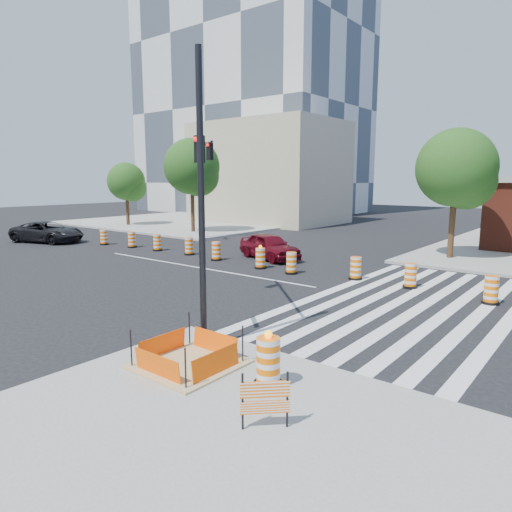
# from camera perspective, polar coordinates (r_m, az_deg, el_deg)

# --- Properties ---
(ground) EXTENTS (120.00, 120.00, 0.00)m
(ground) POSITION_cam_1_polar(r_m,az_deg,el_deg) (23.27, -7.43, -1.40)
(ground) COLOR black
(ground) RESTS_ON ground
(sidewalk_nw) EXTENTS (22.00, 22.00, 0.15)m
(sidewalk_nw) POSITION_cam_1_polar(r_m,az_deg,el_deg) (48.50, -6.98, 4.40)
(sidewalk_nw) COLOR gray
(sidewalk_nw) RESTS_ON ground
(crosswalk_east) EXTENTS (6.75, 13.50, 0.01)m
(crosswalk_east) POSITION_cam_1_polar(r_m,az_deg,el_deg) (17.35, 18.78, -5.63)
(crosswalk_east) COLOR silver
(crosswalk_east) RESTS_ON ground
(lane_centerline) EXTENTS (14.00, 0.12, 0.01)m
(lane_centerline) POSITION_cam_1_polar(r_m,az_deg,el_deg) (23.27, -7.43, -1.39)
(lane_centerline) COLOR silver
(lane_centerline) RESTS_ON ground
(excavation_pit) EXTENTS (2.20, 2.20, 0.90)m
(excavation_pit) POSITION_cam_1_polar(r_m,az_deg,el_deg) (10.96, -8.49, -12.97)
(excavation_pit) COLOR tan
(excavation_pit) RESTS_ON ground
(tower_nw) EXTENTS (28.00, 18.00, 45.00)m
(tower_nw) POSITION_cam_1_polar(r_m,az_deg,el_deg) (66.70, -0.57, 25.34)
(tower_nw) COLOR silver
(tower_nw) RESTS_ON ground
(beige_midrise) EXTENTS (14.00, 10.00, 10.00)m
(beige_midrise) POSITION_cam_1_polar(r_m,az_deg,el_deg) (47.36, 1.61, 10.31)
(beige_midrise) COLOR tan
(beige_midrise) RESTS_ON ground
(red_coupe) EXTENTS (4.56, 2.97, 1.44)m
(red_coupe) POSITION_cam_1_polar(r_m,az_deg,el_deg) (25.36, 1.69, 1.23)
(red_coupe) COLOR #560712
(red_coupe) RESTS_ON ground
(dark_suv) EXTENTS (5.71, 3.88, 1.45)m
(dark_suv) POSITION_cam_1_polar(r_m,az_deg,el_deg) (35.36, -24.63, 2.75)
(dark_suv) COLOR black
(dark_suv) RESTS_ON ground
(signal_pole_se) EXTENTS (4.10, 4.01, 7.41)m
(signal_pole_se) POSITION_cam_1_polar(r_m,az_deg,el_deg) (13.15, -6.97, 10.17)
(signal_pole_se) COLOR black
(signal_pole_se) RESTS_ON ground
(signal_pole_nw) EXTENTS (5.12, 3.88, 8.31)m
(signal_pole_nw) POSITION_cam_1_polar(r_m,az_deg,el_deg) (32.02, -6.78, 10.75)
(signal_pole_nw) COLOR black
(signal_pole_nw) RESTS_ON ground
(pit_drum) EXTENTS (0.62, 0.62, 1.22)m
(pit_drum) POSITION_cam_1_polar(r_m,az_deg,el_deg) (9.65, 1.54, -13.29)
(pit_drum) COLOR black
(pit_drum) RESTS_ON ground
(barricade) EXTENTS (0.65, 0.63, 1.02)m
(barricade) POSITION_cam_1_polar(r_m,az_deg,el_deg) (8.18, 1.14, -17.30)
(barricade) COLOR #FF6C05
(barricade) RESTS_ON ground
(tree_north_a) EXTENTS (3.52, 3.48, 5.92)m
(tree_north_a) POSITION_cam_1_polar(r_m,az_deg,el_deg) (44.62, -15.82, 8.68)
(tree_north_a) COLOR #382314
(tree_north_a) RESTS_ON ground
(tree_north_b) EXTENTS (4.50, 4.50, 7.66)m
(tree_north_b) POSITION_cam_1_polar(r_m,az_deg,el_deg) (37.69, -7.95, 10.63)
(tree_north_b) COLOR #382314
(tree_north_b) RESTS_ON ground
(tree_north_c) EXTENTS (4.17, 4.17, 7.09)m
(tree_north_c) POSITION_cam_1_polar(r_m,az_deg,el_deg) (26.98, 23.80, 9.54)
(tree_north_c) COLOR #382314
(tree_north_c) RESTS_ON ground
(median_drum_0) EXTENTS (0.60, 0.60, 1.02)m
(median_drum_0) POSITION_cam_1_polar(r_m,az_deg,el_deg) (32.61, -18.47, 2.18)
(median_drum_0) COLOR black
(median_drum_0) RESTS_ON ground
(median_drum_1) EXTENTS (0.60, 0.60, 1.02)m
(median_drum_1) POSITION_cam_1_polar(r_m,az_deg,el_deg) (30.75, -15.25, 1.92)
(median_drum_1) COLOR black
(median_drum_1) RESTS_ON ground
(median_drum_2) EXTENTS (0.60, 0.60, 1.02)m
(median_drum_2) POSITION_cam_1_polar(r_m,az_deg,el_deg) (28.97, -12.24, 1.59)
(median_drum_2) COLOR black
(median_drum_2) RESTS_ON ground
(median_drum_3) EXTENTS (0.60, 0.60, 1.02)m
(median_drum_3) POSITION_cam_1_polar(r_m,az_deg,el_deg) (27.08, -8.36, 1.16)
(median_drum_3) COLOR black
(median_drum_3) RESTS_ON ground
(median_drum_4) EXTENTS (0.60, 0.60, 1.02)m
(median_drum_4) POSITION_cam_1_polar(r_m,az_deg,el_deg) (25.05, -4.99, 0.54)
(median_drum_4) COLOR black
(median_drum_4) RESTS_ON ground
(median_drum_5) EXTENTS (0.60, 0.60, 1.18)m
(median_drum_5) POSITION_cam_1_polar(r_m,az_deg,el_deg) (22.69, 0.56, -0.35)
(median_drum_5) COLOR black
(median_drum_5) RESTS_ON ground
(median_drum_6) EXTENTS (0.60, 0.60, 1.02)m
(median_drum_6) POSITION_cam_1_polar(r_m,az_deg,el_deg) (21.49, 4.44, -0.97)
(median_drum_6) COLOR black
(median_drum_6) RESTS_ON ground
(median_drum_7) EXTENTS (0.60, 0.60, 1.02)m
(median_drum_7) POSITION_cam_1_polar(r_m,az_deg,el_deg) (20.65, 12.35, -1.59)
(median_drum_7) COLOR black
(median_drum_7) RESTS_ON ground
(median_drum_8) EXTENTS (0.60, 0.60, 1.02)m
(median_drum_8) POSITION_cam_1_polar(r_m,az_deg,el_deg) (19.68, 18.75, -2.44)
(median_drum_8) COLOR black
(median_drum_8) RESTS_ON ground
(median_drum_9) EXTENTS (0.60, 0.60, 1.02)m
(median_drum_9) POSITION_cam_1_polar(r_m,az_deg,el_deg) (18.28, 27.33, -3.91)
(median_drum_9) COLOR black
(median_drum_9) RESTS_ON ground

